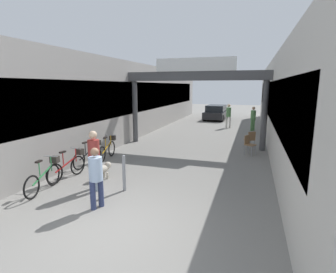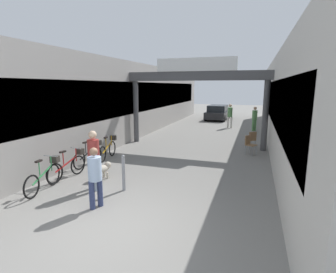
{
  "view_description": "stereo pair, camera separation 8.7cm",
  "coord_description": "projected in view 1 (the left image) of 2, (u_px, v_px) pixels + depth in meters",
  "views": [
    {
      "loc": [
        2.8,
        -4.59,
        3.06
      ],
      "look_at": [
        0.0,
        4.08,
        1.3
      ],
      "focal_mm": 28.0,
      "sensor_mm": 36.0,
      "label": 1
    },
    {
      "loc": [
        2.88,
        -4.56,
        3.06
      ],
      "look_at": [
        0.0,
        4.08,
        1.3
      ],
      "focal_mm": 28.0,
      "sensor_mm": 36.0,
      "label": 2
    }
  ],
  "objects": [
    {
      "name": "bicycle_black_third",
      "position": [
        89.0,
        154.0,
        10.21
      ],
      "size": [
        0.46,
        1.69,
        0.98
      ],
      "color": "black",
      "rests_on": "ground_plane"
    },
    {
      "name": "bicycle_red_second",
      "position": [
        69.0,
        165.0,
        8.79
      ],
      "size": [
        0.46,
        1.68,
        0.98
      ],
      "color": "black",
      "rests_on": "ground_plane"
    },
    {
      "name": "arcade_sign_gateway",
      "position": [
        195.0,
        84.0,
        13.07
      ],
      "size": [
        7.4,
        0.47,
        4.41
      ],
      "color": "#4C4C4F",
      "rests_on": "ground_plane"
    },
    {
      "name": "pedestrian_elderly_walking",
      "position": [
        229.0,
        114.0,
        19.25
      ],
      "size": [
        0.39,
        0.35,
        1.77
      ],
      "color": "silver",
      "rests_on": "ground_plane"
    },
    {
      "name": "pedestrian_carrying_crate",
      "position": [
        253.0,
        117.0,
        18.0
      ],
      "size": [
        0.48,
        0.48,
        1.67
      ],
      "color": "#4C7F47",
      "rests_on": "ground_plane"
    },
    {
      "name": "storefront_left",
      "position": [
        126.0,
        99.0,
        17.11
      ],
      "size": [
        3.0,
        26.0,
        4.37
      ],
      "color": "#9E9993",
      "rests_on": "ground_plane"
    },
    {
      "name": "ground_plane",
      "position": [
        111.0,
        229.0,
        5.71
      ],
      "size": [
        80.0,
        80.0,
        0.0
      ],
      "primitive_type": "plane",
      "color": "gray"
    },
    {
      "name": "pedestrian_companion",
      "position": [
        96.0,
        174.0,
        6.53
      ],
      "size": [
        0.44,
        0.44,
        1.58
      ],
      "color": "navy",
      "rests_on": "ground_plane"
    },
    {
      "name": "dog_on_leash",
      "position": [
        102.0,
        169.0,
        8.69
      ],
      "size": [
        0.51,
        0.78,
        0.55
      ],
      "color": "beige",
      "rests_on": "ground_plane"
    },
    {
      "name": "bicycle_green_nearest",
      "position": [
        45.0,
        176.0,
        7.75
      ],
      "size": [
        0.46,
        1.68,
        0.98
      ],
      "color": "black",
      "rests_on": "ground_plane"
    },
    {
      "name": "parked_car_black",
      "position": [
        216.0,
        113.0,
        24.16
      ],
      "size": [
        1.95,
        4.08,
        1.33
      ],
      "color": "black",
      "rests_on": "ground_plane"
    },
    {
      "name": "cafe_chair_wood_nearer",
      "position": [
        249.0,
        143.0,
        11.76
      ],
      "size": [
        0.55,
        0.55,
        0.89
      ],
      "color": "gray",
      "rests_on": "ground_plane"
    },
    {
      "name": "bollard_post_metal",
      "position": [
        124.0,
        173.0,
        7.7
      ],
      "size": [
        0.1,
        0.1,
        1.09
      ],
      "color": "gray",
      "rests_on": "ground_plane"
    },
    {
      "name": "pedestrian_with_dog",
      "position": [
        94.0,
        156.0,
        7.69
      ],
      "size": [
        0.48,
        0.48,
        1.79
      ],
      "color": "#8C9EB2",
      "rests_on": "ground_plane"
    },
    {
      "name": "cafe_chair_wood_farther",
      "position": [
        250.0,
        139.0,
        12.76
      ],
      "size": [
        0.56,
        0.56,
        0.89
      ],
      "color": "gray",
      "rests_on": "ground_plane"
    },
    {
      "name": "storefront_right",
      "position": [
        298.0,
        102.0,
        14.04
      ],
      "size": [
        3.0,
        26.0,
        4.37
      ],
      "color": "beige",
      "rests_on": "ground_plane"
    },
    {
      "name": "bicycle_orange_farthest",
      "position": [
        108.0,
        149.0,
        11.17
      ],
      "size": [
        0.46,
        1.68,
        0.98
      ],
      "color": "black",
      "rests_on": "ground_plane"
    }
  ]
}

